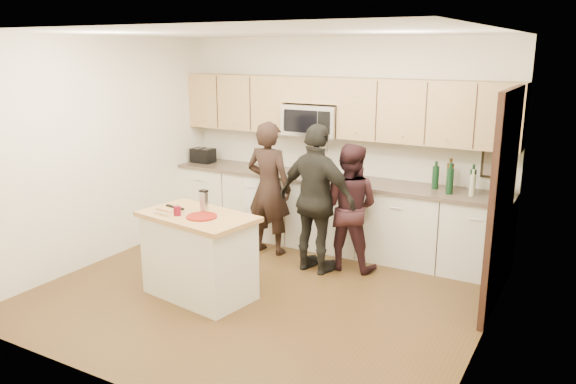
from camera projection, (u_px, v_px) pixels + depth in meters
The scene contains 21 objects.
floor at pixel (262, 293), 6.04m from camera, with size 4.50×4.50×0.00m, color #52391C.
room_shell at pixel (260, 133), 5.61m from camera, with size 4.52×4.02×2.71m.
back_cabinetry at pixel (329, 212), 7.35m from camera, with size 4.50×0.66×0.94m.
upper_cabinetry at pixel (339, 106), 7.11m from camera, with size 4.50×0.33×0.75m.
microwave at pixel (313, 120), 7.29m from camera, with size 0.76×0.41×0.40m.
doorway at pixel (504, 196), 5.45m from camera, with size 0.06×1.25×2.20m.
framed_picture at pixel (495, 162), 6.47m from camera, with size 0.30×0.03×0.38m.
dish_towel at pixel (260, 182), 7.56m from camera, with size 0.34×0.60×0.48m.
island at pixel (199, 255), 5.87m from camera, with size 1.29×0.87×0.90m.
red_plate at pixel (202, 217), 5.66m from camera, with size 0.31×0.31×0.02m, color maroon.
box_grater at pixel (204, 200), 5.80m from camera, with size 0.08×0.06×0.22m.
drink_glass at pixel (177, 211), 5.71m from camera, with size 0.07×0.07×0.10m, color maroon.
cutting_board at pixel (169, 209), 5.93m from camera, with size 0.23×0.17×0.02m, color tan.
tongs at pixel (175, 207), 5.92m from camera, with size 0.26×0.03×0.02m, color black.
knife at pixel (161, 213), 5.73m from camera, with size 0.21×0.02×0.01m, color silver.
toaster at pixel (203, 155), 8.16m from camera, with size 0.32×0.22×0.21m.
bottle_cluster at pixel (454, 177), 6.46m from camera, with size 0.53×0.29×0.37m.
orchid at pixel (504, 177), 6.20m from camera, with size 0.26×0.21×0.47m, color #367A31.
woman_left at pixel (269, 188), 7.06m from camera, with size 0.62×0.40×1.69m, color black.
woman_center at pixel (349, 207), 6.56m from camera, with size 0.73×0.57×1.50m, color #31181B.
woman_right at pixel (317, 200), 6.43m from camera, with size 1.02×0.43×1.74m, color black.
Camera 1 is at (2.99, -4.72, 2.56)m, focal length 35.00 mm.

